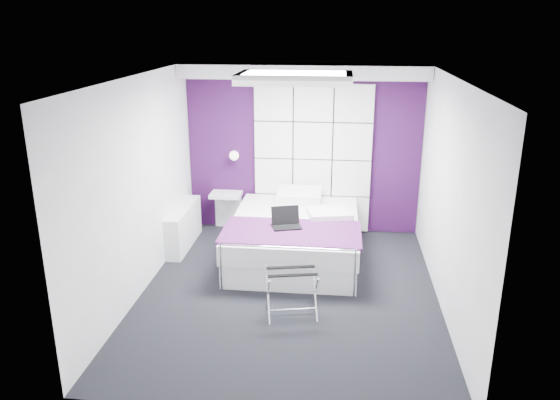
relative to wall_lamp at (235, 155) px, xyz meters
name	(u,v)px	position (x,y,z in m)	size (l,w,h in m)	color
floor	(289,292)	(1.05, -2.06, -1.22)	(4.40, 4.40, 0.00)	black
ceiling	(290,78)	(1.05, -2.06, 1.38)	(4.40, 4.40, 0.00)	white
wall_back	(303,150)	(1.05, 0.14, 0.08)	(3.60, 3.60, 0.00)	silver
wall_left	(140,187)	(-0.75, -2.06, 0.08)	(4.40, 4.40, 0.00)	silver
wall_right	(449,197)	(2.85, -2.06, 0.08)	(4.40, 4.40, 0.00)	silver
accent_wall	(303,150)	(1.05, 0.13, 0.08)	(3.58, 0.02, 2.58)	#310D38
soffit	(303,71)	(1.05, -0.11, 1.28)	(3.58, 0.50, 0.20)	white
headboard	(313,159)	(1.20, 0.08, -0.05)	(1.80, 0.08, 2.30)	silver
skylight	(295,77)	(1.05, -1.46, 1.33)	(1.36, 0.86, 0.12)	white
wall_lamp	(235,155)	(0.00, 0.00, 0.00)	(0.15, 0.15, 0.15)	white
radiator	(184,227)	(-0.64, -0.76, -0.92)	(0.22, 1.20, 0.60)	white
bed	(295,236)	(1.03, -1.00, -0.90)	(1.79, 2.16, 0.76)	white
nightstand	(226,194)	(-0.14, -0.04, -0.63)	(0.48, 0.38, 0.05)	white
luggage_rack	(292,293)	(1.13, -2.58, -0.95)	(0.55, 0.41, 0.54)	silver
laptop	(287,222)	(0.95, -1.37, -0.55)	(0.37, 0.26, 0.26)	black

